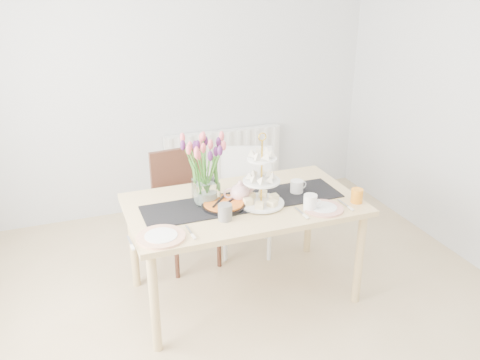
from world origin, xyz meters
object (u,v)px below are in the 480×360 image
object	(u,v)px
tulip_vase	(205,159)
mug_orange	(357,196)
cream_jug	(297,187)
cake_stand	(261,187)
plate_right	(324,208)
radiator	(224,159)
mug_grey	(225,212)
dining_table	(244,212)
mug_white	(310,202)
chair_brown	(184,198)
tart_tin	(224,205)
teapot	(240,192)
chair_white	(247,192)
plate_left	(161,237)

from	to	relation	value
tulip_vase	mug_orange	bearing A→B (deg)	-20.59
tulip_vase	cream_jug	size ratio (longest dim) A/B	6.28
cake_stand	cream_jug	distance (m)	0.34
tulip_vase	plate_right	world-z (taller)	tulip_vase
radiator	mug_grey	world-z (taller)	mug_grey
plate_right	cake_stand	bearing A→B (deg)	150.22
mug_orange	dining_table	bearing A→B (deg)	91.66
radiator	dining_table	distance (m)	1.68
mug_white	plate_right	world-z (taller)	mug_white
cake_stand	mug_orange	distance (m)	0.67
cake_stand	mug_white	xyz separation A→B (m)	(0.28, -0.18, -0.08)
chair_brown	tart_tin	size ratio (longest dim) A/B	3.02
tart_tin	cake_stand	bearing A→B (deg)	-12.38
cake_stand	teapot	size ratio (longest dim) A/B	2.11
cream_jug	mug_grey	xyz separation A→B (m)	(-0.62, -0.22, 0.01)
dining_table	tulip_vase	distance (m)	0.48
cream_jug	dining_table	bearing A→B (deg)	175.87
tulip_vase	tart_tin	bearing A→B (deg)	-53.62
tart_tin	plate_right	size ratio (longest dim) A/B	1.14
tart_tin	mug_white	world-z (taller)	mug_white
chair_brown	dining_table	bearing A→B (deg)	-74.71
chair_brown	chair_white	world-z (taller)	chair_brown
tulip_vase	plate_right	size ratio (longest dim) A/B	2.21
dining_table	cake_stand	distance (m)	0.25
radiator	tulip_vase	world-z (taller)	tulip_vase
mug_orange	chair_white	bearing A→B (deg)	47.84
radiator	chair_white	xyz separation A→B (m)	(-0.12, -0.95, 0.05)
mug_grey	plate_left	xyz separation A→B (m)	(-0.44, -0.09, -0.05)
tulip_vase	plate_right	xyz separation A→B (m)	(0.71, -0.38, -0.31)
tulip_vase	mug_white	xyz separation A→B (m)	(0.62, -0.36, -0.27)
tart_tin	cream_jug	bearing A→B (deg)	4.08
cream_jug	tart_tin	size ratio (longest dim) A/B	0.31
radiator	cream_jug	bearing A→B (deg)	-89.56
chair_brown	cake_stand	distance (m)	0.89
chair_white	mug_grey	bearing A→B (deg)	-99.92
cake_stand	mug_orange	bearing A→B (deg)	-16.79
tart_tin	chair_white	bearing A→B (deg)	57.83
dining_table	teapot	world-z (taller)	teapot
chair_white	plate_left	bearing A→B (deg)	-114.62
dining_table	mug_white	xyz separation A→B (m)	(0.37, -0.27, 0.13)
cake_stand	plate_right	world-z (taller)	cake_stand
cake_stand	chair_brown	bearing A→B (deg)	115.74
mug_white	dining_table	bearing A→B (deg)	176.27
radiator	cake_stand	distance (m)	1.78
tulip_vase	mug_white	size ratio (longest dim) A/B	5.47
teapot	tulip_vase	bearing A→B (deg)	169.98
chair_white	teapot	world-z (taller)	teapot
chair_white	mug_grey	distance (m)	1.05
tart_tin	mug_orange	size ratio (longest dim) A/B	3.10
chair_brown	cream_jug	bearing A→B (deg)	-50.22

